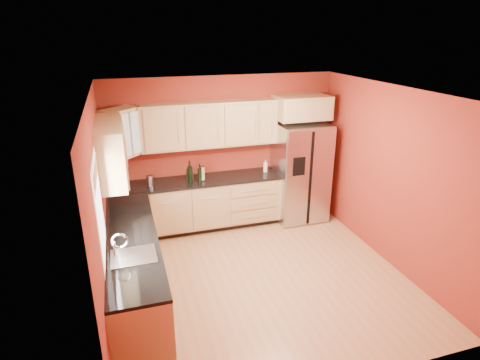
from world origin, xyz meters
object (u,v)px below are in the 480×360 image
at_px(refrigerator, 300,172).
at_px(canister_left, 150,181).
at_px(wine_bottle_a, 200,172).
at_px(soap_dispenser, 265,166).
at_px(knife_block, 201,174).

relative_size(refrigerator, canister_left, 10.01).
xyz_separation_m(canister_left, wine_bottle_a, (0.82, -0.02, 0.06)).
bearing_deg(refrigerator, wine_bottle_a, 179.79).
distance_m(refrigerator, wine_bottle_a, 1.85).
bearing_deg(soap_dispenser, canister_left, -177.52).
bearing_deg(wine_bottle_a, knife_block, 51.87).
distance_m(canister_left, wine_bottle_a, 0.82).
bearing_deg(canister_left, wine_bottle_a, -1.42).
distance_m(wine_bottle_a, soap_dispenser, 1.22).
bearing_deg(refrigerator, soap_dispenser, 169.61).
bearing_deg(soap_dispenser, refrigerator, -10.39).
xyz_separation_m(knife_block, soap_dispenser, (1.17, 0.06, -0.00)).
distance_m(refrigerator, knife_block, 1.81).
bearing_deg(soap_dispenser, wine_bottle_a, -174.89).
bearing_deg(knife_block, canister_left, -167.20).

